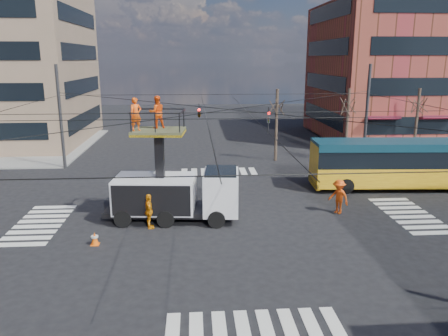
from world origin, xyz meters
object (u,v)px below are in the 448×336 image
Objects in this scene: utility_truck at (176,181)px; traffic_cone at (95,238)px; flagger at (339,197)px; worker_ground at (149,211)px; city_bus at (408,163)px.

utility_truck is 11.58× the size of traffic_cone.
utility_truck reaches higher than flagger.
flagger is at bearing 15.02° from traffic_cone.
utility_truck is 3.71× the size of flagger.
flagger reaches higher than worker_ground.
worker_ground is (-1.33, -1.20, -1.21)m from utility_truck.
worker_ground reaches higher than traffic_cone.
city_bus is (15.08, 4.79, -0.39)m from utility_truck.
flagger is (10.29, 1.53, 0.06)m from worker_ground.
city_bus is at bearing 90.60° from flagger.
worker_ground is at bearing -117.08° from flagger.
flagger is (12.64, 3.39, 0.66)m from traffic_cone.
traffic_cone is at bearing 116.78° from worker_ground.
city_bus reaches higher than flagger.
traffic_cone is at bearing -154.12° from city_bus.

